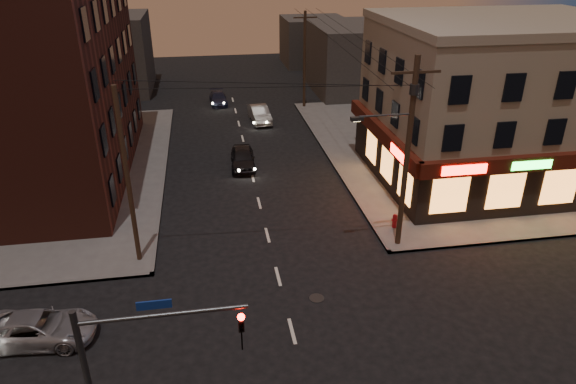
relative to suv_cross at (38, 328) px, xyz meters
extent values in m
plane|color=black|center=(10.26, -1.16, -0.63)|extent=(120.00, 120.00, 0.00)
cube|color=#514F4C|center=(28.26, 17.84, -0.56)|extent=(24.00, 28.00, 0.15)
cube|color=gray|center=(26.26, 12.34, 4.52)|extent=(15.00, 12.00, 10.00)
cube|color=gray|center=(26.26, 12.34, 9.77)|extent=(15.20, 12.20, 0.50)
cube|color=black|center=(26.26, 6.39, 1.22)|extent=(15.12, 0.25, 3.40)
cube|color=black|center=(18.81, 12.34, 1.22)|extent=(0.25, 12.12, 3.40)
cube|color=#41130A|center=(26.26, 6.09, 3.02)|extent=(15.60, 0.50, 0.90)
cube|color=#41130A|center=(18.51, 12.34, 3.02)|extent=(0.50, 12.60, 0.90)
cube|color=#FF140C|center=(20.96, 5.82, 3.02)|extent=(2.60, 0.06, 0.55)
cube|color=#26FF3F|center=(24.96, 5.82, 3.02)|extent=(2.40, 0.06, 0.50)
cube|color=#FF140C|center=(18.24, 8.54, 3.02)|extent=(0.06, 2.60, 0.55)
cube|color=#FF9038|center=(25.66, 6.24, 1.32)|extent=(12.40, 0.08, 2.20)
cube|color=#FF9038|center=(18.66, 11.34, 1.32)|extent=(0.08, 8.40, 2.20)
cube|color=#471E16|center=(-4.24, 17.84, 6.02)|extent=(12.00, 20.00, 13.00)
cube|color=#3F3D3A|center=(24.26, 36.84, 2.87)|extent=(10.00, 12.00, 7.00)
cube|color=#3F3D3A|center=(-2.74, 40.84, 3.37)|extent=(9.00, 10.00, 8.00)
cube|color=#3F3D3A|center=(22.26, 50.84, 2.37)|extent=(8.00, 8.00, 6.00)
cylinder|color=#382619|center=(17.06, 4.64, 4.52)|extent=(0.28, 0.28, 10.00)
cube|color=#382619|center=(17.06, 4.64, 8.72)|extent=(2.40, 0.12, 0.12)
cylinder|color=#333538|center=(17.06, 4.64, 7.92)|extent=(0.44, 0.44, 0.50)
cylinder|color=#333538|center=(15.76, 4.64, 6.72)|extent=(2.60, 0.10, 0.10)
cube|color=#333538|center=(14.36, 4.64, 6.62)|extent=(0.60, 0.25, 0.18)
cube|color=#FFD88C|center=(14.36, 4.64, 6.52)|extent=(0.35, 0.15, 0.04)
cylinder|color=#382619|center=(17.06, 30.84, 4.02)|extent=(0.26, 0.26, 9.00)
cylinder|color=#382619|center=(3.46, 5.34, 4.02)|extent=(0.24, 0.24, 9.00)
cylinder|color=#333538|center=(5.86, -6.76, 5.37)|extent=(4.40, 0.12, 0.12)
imported|color=black|center=(7.86, -6.76, 4.87)|extent=(0.16, 0.20, 1.00)
sphere|color=#FF0C05|center=(7.86, -6.88, 5.12)|extent=(0.20, 0.20, 0.20)
cube|color=navy|center=(5.66, -6.76, 5.72)|extent=(0.90, 0.05, 0.25)
imported|color=gray|center=(0.00, 0.00, 0.00)|extent=(4.74, 2.54, 1.27)
imported|color=black|center=(9.76, 16.79, 0.09)|extent=(1.92, 4.31, 1.44)
imported|color=slate|center=(12.20, 27.08, 0.09)|extent=(1.92, 4.51, 1.45)
imported|color=#181C31|center=(8.74, 33.49, -0.05)|extent=(1.82, 4.11, 1.17)
cylinder|color=#9D0E15|center=(17.46, 6.28, -0.15)|extent=(0.27, 0.27, 0.67)
sphere|color=#9D0E15|center=(17.46, 6.28, 0.22)|extent=(0.27, 0.27, 0.27)
cylinder|color=#9D0E15|center=(17.46, 6.28, -0.01)|extent=(0.37, 0.17, 0.13)
cylinder|color=#9D0E15|center=(17.46, 6.28, -0.01)|extent=(0.17, 0.37, 0.13)
camera|label=1|loc=(7.31, -17.74, 14.07)|focal=32.00mm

